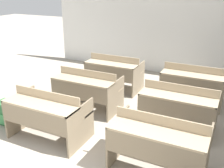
{
  "coord_description": "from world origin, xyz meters",
  "views": [
    {
      "loc": [
        1.87,
        -1.39,
        2.37
      ],
      "look_at": [
        0.0,
        2.44,
        0.72
      ],
      "focal_mm": 42.0,
      "sensor_mm": 36.0,
      "label": 1
    }
  ],
  "objects": [
    {
      "name": "bench_third_right",
      "position": [
        1.16,
        3.86,
        0.46
      ],
      "size": [
        1.23,
        0.73,
        0.82
      ],
      "color": "#81715A",
      "rests_on": "ground_plane"
    },
    {
      "name": "wall_back",
      "position": [
        0.0,
        5.59,
        1.46
      ],
      "size": [
        6.56,
        0.06,
        2.92
      ],
      "color": "silver",
      "rests_on": "ground_plane"
    },
    {
      "name": "bench_front_right",
      "position": [
        1.15,
        1.47,
        0.46
      ],
      "size": [
        1.23,
        0.73,
        0.82
      ],
      "color": "#796952",
      "rests_on": "ground_plane"
    },
    {
      "name": "bench_third_left",
      "position": [
        -0.63,
        3.84,
        0.46
      ],
      "size": [
        1.23,
        0.73,
        0.82
      ],
      "color": "gray",
      "rests_on": "ground_plane"
    },
    {
      "name": "schoolbag",
      "position": [
        -1.64,
        1.54,
        0.2
      ],
      "size": [
        0.35,
        0.29,
        0.41
      ],
      "color": "#2D6638",
      "rests_on": "ground_plane"
    },
    {
      "name": "bench_second_left",
      "position": [
        -0.64,
        2.65,
        0.46
      ],
      "size": [
        1.23,
        0.73,
        0.82
      ],
      "color": "#7E6E57",
      "rests_on": "ground_plane"
    },
    {
      "name": "bench_front_left",
      "position": [
        -0.67,
        1.47,
        0.46
      ],
      "size": [
        1.23,
        0.73,
        0.82
      ],
      "color": "#796A53",
      "rests_on": "ground_plane"
    },
    {
      "name": "bench_second_right",
      "position": [
        1.14,
        2.66,
        0.46
      ],
      "size": [
        1.23,
        0.73,
        0.82
      ],
      "color": "#80715A",
      "rests_on": "ground_plane"
    }
  ]
}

